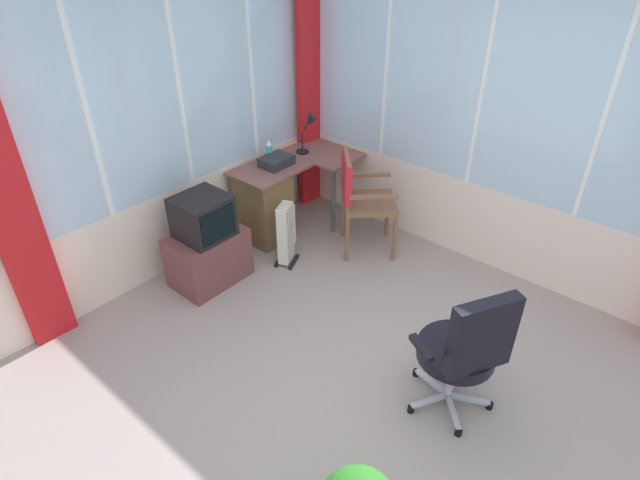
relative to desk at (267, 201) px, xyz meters
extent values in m
cube|color=gray|center=(-1.02, -2.05, -0.42)|extent=(4.97, 5.67, 0.06)
cube|color=beige|center=(-1.02, 0.32, -0.01)|extent=(3.97, 0.06, 0.76)
cube|color=silver|center=(-1.02, 0.32, 1.19)|extent=(3.89, 0.06, 1.64)
cube|color=white|center=(-1.42, 0.32, 1.19)|extent=(0.04, 0.07, 1.64)
cube|color=white|center=(-0.62, 0.32, 1.19)|extent=(0.04, 0.07, 1.64)
cube|color=white|center=(0.17, 0.32, 1.19)|extent=(0.04, 0.07, 1.64)
cube|color=beige|center=(0.99, -2.05, -0.01)|extent=(0.06, 4.67, 0.76)
cube|color=silver|center=(0.99, -2.05, 1.19)|extent=(0.06, 4.58, 1.64)
cube|color=white|center=(0.99, -2.52, 1.19)|extent=(0.07, 0.04, 1.64)
cube|color=white|center=(0.99, -1.58, 1.19)|extent=(0.07, 0.04, 1.64)
cube|color=white|center=(0.99, -0.65, 1.19)|extent=(0.07, 0.04, 1.64)
cube|color=red|center=(-2.11, 0.24, 0.85)|extent=(0.32, 0.09, 2.47)
cube|color=red|center=(0.86, 0.19, 0.85)|extent=(0.32, 0.10, 2.47)
cube|color=brown|center=(0.33, 0.01, 0.32)|extent=(1.23, 0.52, 0.02)
cube|color=brown|center=(0.68, -0.37, 0.32)|extent=(0.52, 0.25, 0.02)
cube|color=brown|center=(-0.06, 0.01, -0.05)|extent=(0.40, 0.48, 0.69)
cylinder|color=#4C4C51|center=(0.47, -0.45, -0.04)|extent=(0.04, 0.04, 0.70)
cylinder|color=#4C4C51|center=(-0.25, 0.23, -0.04)|extent=(0.04, 0.04, 0.70)
cylinder|color=black|center=(0.54, 0.02, 0.34)|extent=(0.13, 0.13, 0.02)
cylinder|color=black|center=(0.54, 0.02, 0.45)|extent=(0.02, 0.02, 0.19)
cylinder|color=black|center=(0.59, -0.01, 0.64)|extent=(0.02, 0.11, 0.17)
cone|color=black|center=(0.64, -0.05, 0.68)|extent=(0.12, 0.12, 0.12)
cube|color=black|center=(0.65, -0.46, 0.34)|extent=(0.11, 0.15, 0.02)
cylinder|color=#45BDD1|center=(0.19, 0.13, 0.41)|extent=(0.06, 0.06, 0.16)
cone|color=white|center=(0.19, 0.13, 0.52)|extent=(0.06, 0.06, 0.06)
cube|color=#272B30|center=(0.15, 0.00, 0.38)|extent=(0.30, 0.23, 0.09)
cylinder|color=brown|center=(0.45, -1.20, -0.15)|extent=(0.04, 0.04, 0.48)
cylinder|color=brown|center=(0.77, -0.90, -0.15)|extent=(0.04, 0.04, 0.48)
cylinder|color=brown|center=(0.15, -0.88, -0.15)|extent=(0.04, 0.04, 0.48)
cylinder|color=brown|center=(0.47, -0.58, -0.15)|extent=(0.04, 0.04, 0.48)
cube|color=brown|center=(0.46, -0.89, 0.11)|extent=(0.68, 0.68, 0.04)
cube|color=brown|center=(0.31, -0.73, 0.36)|extent=(0.34, 0.32, 0.46)
cube|color=red|center=(0.31, -0.73, 0.38)|extent=(0.38, 0.35, 0.38)
cube|color=brown|center=(0.30, -1.04, 0.29)|extent=(0.32, 0.34, 0.03)
cube|color=brown|center=(0.62, -0.74, 0.29)|extent=(0.32, 0.34, 0.03)
cube|color=#B7B7BF|center=(-0.81, -2.34, -0.34)|extent=(0.26, 0.16, 0.02)
cylinder|color=black|center=(-0.94, -2.27, -0.37)|extent=(0.05, 0.05, 0.05)
cube|color=#B7B7BF|center=(-0.79, -2.50, -0.34)|extent=(0.23, 0.22, 0.02)
cylinder|color=black|center=(-0.89, -2.60, -0.37)|extent=(0.05, 0.05, 0.05)
cube|color=#B7B7BF|center=(-0.63, -2.53, -0.34)|extent=(0.15, 0.27, 0.02)
cylinder|color=black|center=(-0.57, -2.66, -0.37)|extent=(0.05, 0.05, 0.05)
cube|color=#B7B7BF|center=(-0.55, -2.39, -0.34)|extent=(0.28, 0.07, 0.02)
cylinder|color=black|center=(-0.41, -2.37, -0.37)|extent=(0.05, 0.05, 0.05)
cube|color=#B7B7BF|center=(-0.67, -2.27, -0.34)|extent=(0.09, 0.28, 0.02)
cylinder|color=black|center=(-0.64, -2.13, -0.37)|extent=(0.05, 0.05, 0.05)
cylinder|color=#B7B7BF|center=(-0.69, -2.41, -0.15)|extent=(0.05, 0.05, 0.36)
cylinder|color=black|center=(-0.69, -2.41, 0.07)|extent=(0.50, 0.50, 0.09)
cube|color=black|center=(-0.78, -2.57, 0.36)|extent=(0.42, 0.28, 0.50)
cube|color=black|center=(-0.45, -2.54, 0.20)|extent=(0.15, 0.22, 0.04)
cube|color=black|center=(-0.93, -2.28, 0.20)|extent=(0.15, 0.22, 0.04)
cube|color=brown|center=(-0.86, -0.13, -0.15)|extent=(0.64, 0.44, 0.47)
cube|color=black|center=(-0.86, -0.13, 0.27)|extent=(0.42, 0.40, 0.36)
cube|color=black|center=(-0.87, -0.34, 0.27)|extent=(0.34, 0.01, 0.28)
cube|color=#262628|center=(-0.72, -0.13, 0.12)|extent=(0.26, 0.22, 0.07)
cube|color=silver|center=(-0.31, -0.50, -0.07)|extent=(0.06, 0.10, 0.58)
cube|color=silver|center=(-0.27, -0.48, -0.07)|extent=(0.06, 0.10, 0.58)
cube|color=silver|center=(-0.23, -0.47, -0.07)|extent=(0.06, 0.10, 0.58)
cube|color=silver|center=(-0.20, -0.45, -0.07)|extent=(0.06, 0.10, 0.58)
cube|color=silver|center=(-0.16, -0.43, -0.07)|extent=(0.06, 0.10, 0.58)
cube|color=black|center=(-0.21, -0.53, -0.37)|extent=(0.22, 0.12, 0.03)
cube|color=black|center=(-0.26, -0.40, -0.37)|extent=(0.22, 0.12, 0.03)
cube|color=silver|center=(-0.12, -0.42, -0.04)|extent=(0.08, 0.10, 0.41)
camera|label=1|loc=(-3.04, -3.28, 2.45)|focal=28.94mm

